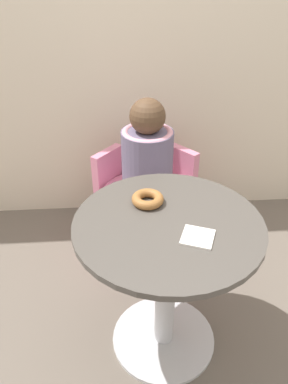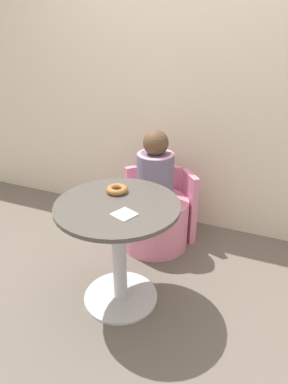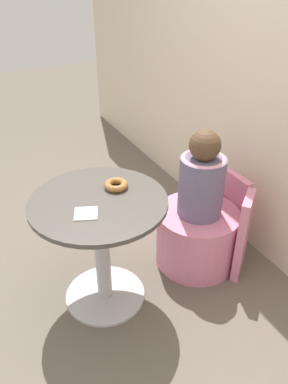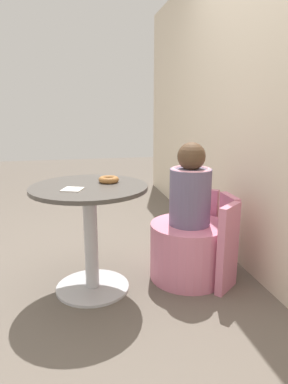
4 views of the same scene
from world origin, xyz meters
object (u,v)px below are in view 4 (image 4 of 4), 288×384
Objects in this scene: round_table at (90,219)px; tub_chair at (188,251)px; donut at (109,180)px; child_figure at (190,189)px.

tub_chair is (-0.03, 0.67, -0.29)m from round_table.
tub_chair is at bearing 92.21° from round_table.
round_table is 1.37× the size of tub_chair.
round_table is 5.60× the size of donut.
child_figure is at bearing 0.00° from tub_chair.
round_table is 1.31× the size of child_figure.
tub_chair is 0.95× the size of child_figure.
tub_chair is 0.44m from child_figure.
tub_chair is 4.08× the size of donut.
tub_chair is at bearing 85.51° from donut.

